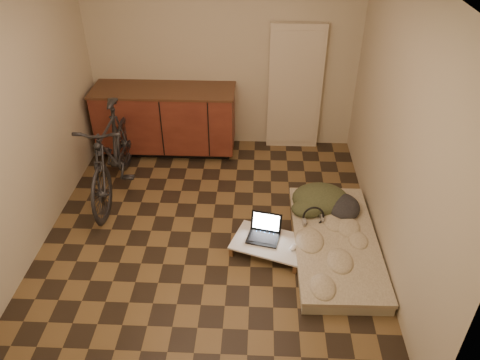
{
  "coord_description": "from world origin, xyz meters",
  "views": [
    {
      "loc": [
        0.48,
        -3.83,
        3.34
      ],
      "look_at": [
        0.3,
        0.22,
        0.55
      ],
      "focal_mm": 35.0,
      "sensor_mm": 36.0,
      "label": 1
    }
  ],
  "objects_px": {
    "bicycle": "(111,149)",
    "lap_desk": "(269,243)",
    "laptop": "(264,232)",
    "futon": "(335,243)"
  },
  "relations": [
    {
      "from": "bicycle",
      "to": "laptop",
      "type": "relative_size",
      "value": 4.84
    },
    {
      "from": "futon",
      "to": "lap_desk",
      "type": "bearing_deg",
      "value": -176.18
    },
    {
      "from": "bicycle",
      "to": "lap_desk",
      "type": "distance_m",
      "value": 2.12
    },
    {
      "from": "futon",
      "to": "laptop",
      "type": "xyz_separation_m",
      "value": [
        -0.73,
        0.03,
        0.09
      ]
    },
    {
      "from": "lap_desk",
      "to": "laptop",
      "type": "distance_m",
      "value": 0.12
    },
    {
      "from": "futon",
      "to": "lap_desk",
      "type": "height_order",
      "value": "futon"
    },
    {
      "from": "futon",
      "to": "laptop",
      "type": "height_order",
      "value": "laptop"
    },
    {
      "from": "bicycle",
      "to": "lap_desk",
      "type": "xyz_separation_m",
      "value": [
        1.82,
        -0.97,
        -0.48
      ]
    },
    {
      "from": "laptop",
      "to": "futon",
      "type": "bearing_deg",
      "value": 9.98
    },
    {
      "from": "lap_desk",
      "to": "futon",
      "type": "bearing_deg",
      "value": 23.39
    }
  ]
}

